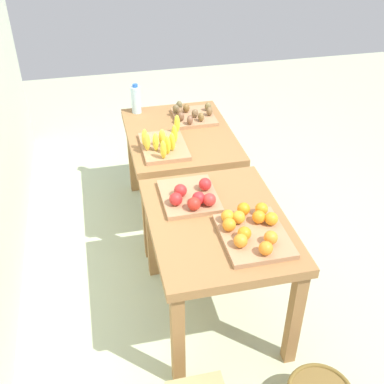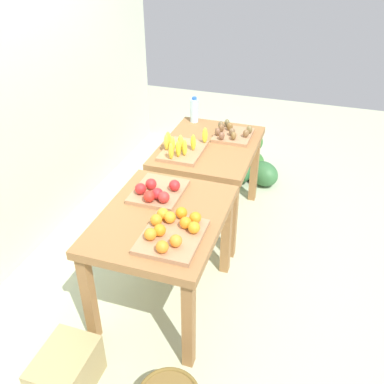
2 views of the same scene
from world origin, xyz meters
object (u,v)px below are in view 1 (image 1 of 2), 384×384
at_px(kiwi_bin, 193,115).
at_px(apple_bin, 191,196).
at_px(orange_bin, 252,230).
at_px(water_bottle, 136,99).
at_px(banana_crate, 163,144).
at_px(display_table_left, 217,235).
at_px(display_table_right, 180,146).
at_px(watermelon_pile, 186,145).

bearing_deg(kiwi_bin, apple_bin, 166.64).
relative_size(orange_bin, water_bottle, 1.87).
bearing_deg(banana_crate, water_bottle, 9.27).
relative_size(display_table_left, banana_crate, 2.36).
bearing_deg(display_table_right, banana_crate, 144.61).
bearing_deg(watermelon_pile, display_table_left, 173.19).
distance_m(kiwi_bin, water_bottle, 0.49).
distance_m(kiwi_bin, watermelon_pile, 0.93).
relative_size(orange_bin, kiwi_bin, 1.24).
bearing_deg(display_table_left, water_bottle, 10.09).
distance_m(display_table_right, water_bottle, 0.56).
bearing_deg(display_table_right, kiwi_bin, -36.05).
height_order(apple_bin, banana_crate, banana_crate).
bearing_deg(display_table_left, apple_bin, 28.14).
bearing_deg(watermelon_pile, orange_bin, 177.52).
bearing_deg(orange_bin, display_table_left, 37.76).
xyz_separation_m(display_table_right, water_bottle, (0.43, 0.28, 0.23)).
height_order(apple_bin, watermelon_pile, apple_bin).
bearing_deg(water_bottle, display_table_left, -169.91).
relative_size(display_table_right, water_bottle, 4.24).
distance_m(orange_bin, watermelon_pile, 2.27).
bearing_deg(orange_bin, banana_crate, 16.18).
bearing_deg(apple_bin, orange_bin, -147.12).
distance_m(display_table_left, apple_bin, 0.29).
bearing_deg(watermelon_pile, kiwi_bin, 172.58).
bearing_deg(banana_crate, display_table_left, -169.30).
bearing_deg(water_bottle, orange_bin, -166.43).
bearing_deg(banana_crate, orange_bin, -163.82).
bearing_deg(water_bottle, apple_bin, -173.09).
height_order(display_table_right, watermelon_pile, display_table_right).
xyz_separation_m(orange_bin, water_bottle, (1.74, 0.42, 0.07)).
height_order(display_table_right, kiwi_bin, kiwi_bin).
bearing_deg(watermelon_pile, display_table_right, 164.73).
distance_m(orange_bin, water_bottle, 1.79).
bearing_deg(display_table_left, watermelon_pile, -6.81).
distance_m(apple_bin, watermelon_pile, 1.92).
bearing_deg(watermelon_pile, water_bottle, 130.52).
bearing_deg(display_table_left, kiwi_bin, -6.50).
distance_m(display_table_right, kiwi_bin, 0.30).
relative_size(display_table_right, apple_bin, 2.53).
height_order(banana_crate, kiwi_bin, banana_crate).
height_order(display_table_right, orange_bin, orange_bin).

